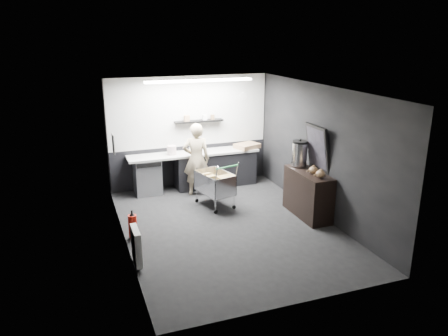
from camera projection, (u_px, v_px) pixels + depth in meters
name	position (u px, v px, depth m)	size (l,w,h in m)	color
floor	(228.00, 226.00, 8.65)	(5.50, 5.50, 0.00)	black
ceiling	(229.00, 89.00, 7.85)	(5.50, 5.50, 0.00)	white
wall_back	(190.00, 131.00, 10.72)	(5.50, 5.50, 0.00)	black
wall_front	(301.00, 216.00, 5.78)	(5.50, 5.50, 0.00)	black
wall_left	(121.00, 172.00, 7.60)	(5.50, 5.50, 0.00)	black
wall_right	(320.00, 152.00, 8.89)	(5.50, 5.50, 0.00)	black
kitchen_wall_panel	(189.00, 111.00, 10.55)	(3.95, 0.02, 1.70)	#B4B4AF
dado_panel	(191.00, 165.00, 10.95)	(3.95, 0.02, 1.00)	black
floating_shelf	(199.00, 121.00, 10.58)	(1.20, 0.22, 0.04)	black
wall_clock	(243.00, 96.00, 10.91)	(0.20, 0.20, 0.03)	silver
poster	(113.00, 144.00, 8.71)	(0.02, 0.30, 0.40)	silver
poster_red_band	(113.00, 140.00, 8.70)	(0.01, 0.22, 0.10)	red
radiator	(136.00, 246.00, 7.11)	(0.10, 0.50, 0.60)	silver
ceiling_strip	(199.00, 81.00, 9.52)	(2.40, 0.20, 0.04)	white
prep_counter	(199.00, 169.00, 10.73)	(3.20, 0.61, 0.90)	black
person	(196.00, 159.00, 10.14)	(0.62, 0.41, 1.71)	beige
shopping_cart	(215.00, 185.00, 9.55)	(0.77, 1.07, 1.03)	silver
sideboard	(308.00, 188.00, 9.03)	(0.55, 1.27, 1.91)	black
fire_extinguisher	(133.00, 225.00, 8.09)	(0.16, 0.16, 0.53)	red
cardboard_box	(247.00, 146.00, 10.94)	(0.56, 0.43, 0.11)	#8D6A4B
pink_tub	(172.00, 150.00, 10.35)	(0.22, 0.22, 0.22)	beige
white_container	(193.00, 150.00, 10.48)	(0.16, 0.12, 0.14)	silver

